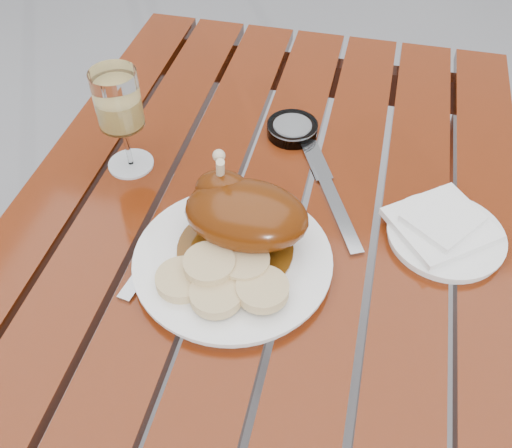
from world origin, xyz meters
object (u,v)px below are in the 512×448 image
at_px(table, 260,348).
at_px(wine_glass, 122,122).
at_px(dinner_plate, 233,261).
at_px(ashtray, 292,129).
at_px(side_plate, 445,236).

relative_size(table, wine_glass, 6.61).
height_order(dinner_plate, wine_glass, wine_glass).
distance_m(table, ashtray, 0.45).
bearing_deg(table, ashtray, 88.76).
xyz_separation_m(dinner_plate, side_plate, (0.30, 0.12, -0.00)).
height_order(wine_glass, ashtray, wine_glass).
distance_m(dinner_plate, side_plate, 0.32).
bearing_deg(dinner_plate, table, 77.30).
bearing_deg(wine_glass, ashtray, 30.18).
bearing_deg(side_plate, ashtray, 144.24).
relative_size(table, side_plate, 6.82).
height_order(dinner_plate, ashtray, ashtray).
bearing_deg(wine_glass, dinner_plate, -37.24).
xyz_separation_m(table, wine_glass, (-0.25, 0.08, 0.47)).
distance_m(table, dinner_plate, 0.40).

